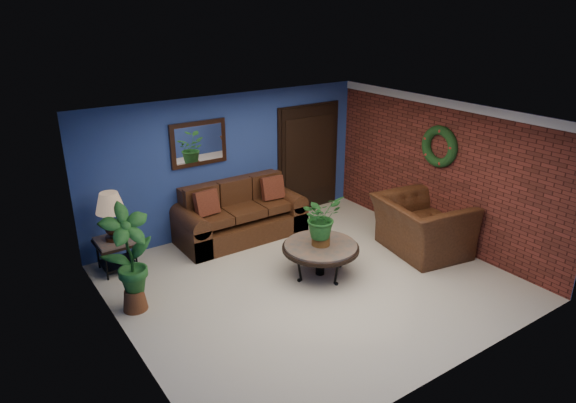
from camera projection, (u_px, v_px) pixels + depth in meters
floor at (312, 282)px, 7.79m from camera, size 5.50×5.50×0.00m
wall_back at (230, 163)px, 9.26m from camera, size 5.50×0.04×2.50m
wall_left at (122, 256)px, 5.89m from camera, size 0.04×5.00×2.50m
wall_right_brick at (441, 172)px, 8.79m from camera, size 0.04×5.00×2.50m
ceiling at (315, 120)px, 6.88m from camera, size 5.50×5.00×0.02m
crown_molding at (448, 104)px, 8.34m from camera, size 0.03×5.00×0.14m
wall_mirror at (199, 144)px, 8.74m from camera, size 1.02×0.06×0.77m
closet_door at (308, 159)px, 10.23m from camera, size 1.44×0.06×2.18m
wreath at (439, 147)px, 8.63m from camera, size 0.16×0.72×0.72m
sofa at (239, 218)px, 9.23m from camera, size 2.28×0.98×1.02m
coffee_table at (321, 248)px, 7.87m from camera, size 1.19×1.19×0.51m
end_table at (116, 247)px, 8.01m from camera, size 0.58×0.58×0.53m
table_lamp at (111, 211)px, 7.79m from camera, size 0.45×0.45×0.74m
side_chair at (253, 205)px, 9.35m from camera, size 0.43×0.43×0.91m
armchair at (421, 226)px, 8.61m from camera, size 1.48×1.63×0.93m
coffee_plant at (321, 218)px, 7.69m from camera, size 0.64×0.56×0.80m
floor_plant at (394, 208)px, 9.35m from camera, size 0.47×0.42×0.88m
tall_plant at (129, 255)px, 6.81m from camera, size 0.73×0.54×1.54m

